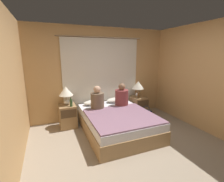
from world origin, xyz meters
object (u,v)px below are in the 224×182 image
object	(u,v)px
beer_bottle_on_left_stand	(71,103)
beer_bottle_on_right_stand	(139,95)
bed	(117,122)
pillow_left	(94,102)
lamp_left	(66,92)
person_right_in_bed	(122,97)
handbag_on_floor	(146,115)
nightstand_right	(139,106)
nightstand_left	(68,116)
lamp_right	(138,86)
pillow_right	(116,100)
person_left_in_bed	(97,100)

from	to	relation	value
beer_bottle_on_left_stand	beer_bottle_on_right_stand	world-z (taller)	beer_bottle_on_left_stand
bed	pillow_left	world-z (taller)	pillow_left
lamp_left	person_right_in_bed	bearing A→B (deg)	-14.49
bed	person_right_in_bed	distance (m)	0.72
beer_bottle_on_right_stand	handbag_on_floor	xyz separation A→B (m)	(0.11, -0.24, -0.51)
bed	handbag_on_floor	bearing A→B (deg)	18.05
nightstand_right	beer_bottle_on_left_stand	xyz separation A→B (m)	(-1.97, -0.13, 0.37)
nightstand_right	beer_bottle_on_left_stand	distance (m)	2.01
nightstand_left	nightstand_right	xyz separation A→B (m)	(2.05, 0.00, 0.00)
beer_bottle_on_right_stand	nightstand_left	bearing A→B (deg)	176.21
nightstand_right	lamp_left	size ratio (longest dim) A/B	1.24
bed	lamp_right	bearing A→B (deg)	37.20
bed	nightstand_right	world-z (taller)	nightstand_right
bed	nightstand_right	size ratio (longest dim) A/B	3.49
pillow_left	handbag_on_floor	xyz separation A→B (m)	(1.36, -0.44, -0.39)
nightstand_right	pillow_left	bearing A→B (deg)	176.91
pillow_left	nightstand_left	bearing A→B (deg)	-174.08
handbag_on_floor	lamp_right	bearing A→B (deg)	91.20
pillow_right	beer_bottle_on_right_stand	distance (m)	0.65
lamp_left	beer_bottle_on_right_stand	distance (m)	1.98
nightstand_right	pillow_left	world-z (taller)	pillow_left
person_right_in_bed	nightstand_right	bearing A→B (deg)	21.74
person_right_in_bed	beer_bottle_on_right_stand	xyz separation A→B (m)	(0.60, 0.15, -0.06)
bed	beer_bottle_on_right_stand	world-z (taller)	beer_bottle_on_right_stand
person_left_in_bed	beer_bottle_on_right_stand	distance (m)	1.27
pillow_right	bed	bearing A→B (deg)	-112.47
lamp_left	pillow_right	distance (m)	1.39
pillow_right	handbag_on_floor	xyz separation A→B (m)	(0.71, -0.44, -0.39)
pillow_left	beer_bottle_on_left_stand	xyz separation A→B (m)	(-0.62, -0.20, 0.12)
nightstand_right	person_left_in_bed	world-z (taller)	person_left_in_bed
nightstand_left	pillow_right	size ratio (longest dim) A/B	1.01
person_left_in_bed	handbag_on_floor	distance (m)	1.48
lamp_right	beer_bottle_on_left_stand	bearing A→B (deg)	-174.17
handbag_on_floor	person_right_in_bed	bearing A→B (deg)	172.62
bed	lamp_left	world-z (taller)	lamp_left
person_right_in_bed	person_left_in_bed	bearing A→B (deg)	180.00
nightstand_right	nightstand_left	bearing A→B (deg)	180.00
nightstand_left	handbag_on_floor	world-z (taller)	nightstand_left
nightstand_right	person_left_in_bed	distance (m)	1.45
nightstand_right	person_left_in_bed	bearing A→B (deg)	-168.42
beer_bottle_on_left_stand	handbag_on_floor	distance (m)	2.06
bed	beer_bottle_on_left_stand	distance (m)	1.18
nightstand_right	lamp_right	world-z (taller)	lamp_right
pillow_right	person_left_in_bed	world-z (taller)	person_left_in_bed
pillow_right	handbag_on_floor	bearing A→B (deg)	-31.84
beer_bottle_on_left_stand	pillow_right	bearing A→B (deg)	9.07
nightstand_left	lamp_right	size ratio (longest dim) A/B	1.24
person_right_in_bed	beer_bottle_on_left_stand	world-z (taller)	person_right_in_bed
bed	nightstand_right	xyz separation A→B (m)	(1.03, 0.71, 0.05)
handbag_on_floor	bed	bearing A→B (deg)	-161.95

